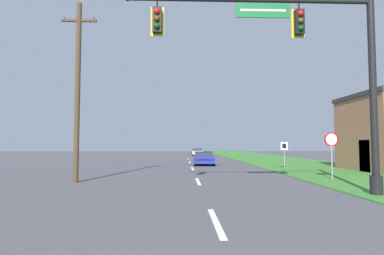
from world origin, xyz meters
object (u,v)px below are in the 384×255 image
(signal_mast, at_px, (313,62))
(far_car, at_px, (197,152))
(route_sign_post, at_px, (284,149))
(car_ahead, at_px, (204,158))
(stop_sign, at_px, (331,145))
(utility_pole_near, at_px, (78,88))

(signal_mast, distance_m, far_car, 40.47)
(signal_mast, height_order, route_sign_post, signal_mast)
(car_ahead, relative_size, far_car, 0.96)
(car_ahead, distance_m, stop_sign, 13.50)
(signal_mast, xyz_separation_m, far_car, (-2.32, 40.16, -4.41))
(signal_mast, relative_size, route_sign_post, 4.73)
(car_ahead, bearing_deg, route_sign_post, -40.76)
(signal_mast, distance_m, car_ahead, 17.69)
(car_ahead, bearing_deg, signal_mast, -80.17)
(stop_sign, bearing_deg, car_ahead, 116.58)
(car_ahead, distance_m, far_car, 23.28)
(signal_mast, relative_size, far_car, 2.07)
(signal_mast, height_order, utility_pole_near, utility_pole_near)
(signal_mast, xyz_separation_m, utility_pole_near, (-10.26, 4.27, -0.28))
(route_sign_post, xyz_separation_m, utility_pole_near, (-13.18, -7.57, 3.21))
(far_car, bearing_deg, car_ahead, -91.50)
(stop_sign, distance_m, route_sign_post, 6.98)
(signal_mast, bearing_deg, route_sign_post, 76.11)
(stop_sign, height_order, route_sign_post, stop_sign)
(far_car, distance_m, route_sign_post, 28.82)
(far_car, xyz_separation_m, utility_pole_near, (-7.94, -35.89, 4.13))
(signal_mast, bearing_deg, utility_pole_near, 157.42)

